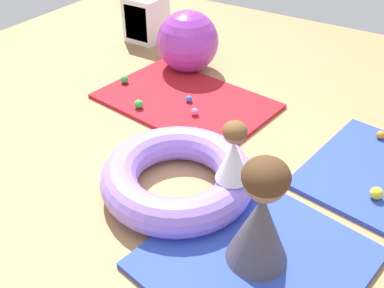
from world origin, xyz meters
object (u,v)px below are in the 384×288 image
at_px(child_in_white, 234,152).
at_px(storage_cube, 145,19).
at_px(play_ball_orange, 381,135).
at_px(play_ball_green_second, 124,79).
at_px(play_ball_green, 139,104).
at_px(play_ball_red, 195,131).
at_px(exercise_ball_large, 188,42).
at_px(play_ball_pink, 195,112).
at_px(adult_seated, 261,214).
at_px(play_ball_yellow, 377,193).
at_px(inflatable_cushion, 178,177).
at_px(play_ball_blue, 189,99).

height_order(child_in_white, storage_cube, child_in_white).
distance_m(play_ball_orange, play_ball_green_second, 2.59).
xyz_separation_m(child_in_white, play_ball_green, (-1.39, 0.71, -0.42)).
height_order(play_ball_red, storage_cube, storage_cube).
height_order(play_ball_green_second, exercise_ball_large, exercise_ball_large).
bearing_deg(play_ball_pink, play_ball_green, -161.25).
bearing_deg(adult_seated, play_ball_yellow, 139.08).
bearing_deg(play_ball_orange, inflatable_cushion, -127.50).
relative_size(adult_seated, play_ball_green, 8.87).
bearing_deg(play_ball_red, play_ball_blue, 128.39).
bearing_deg(storage_cube, play_ball_yellow, -25.51).
distance_m(child_in_white, play_ball_orange, 1.66).
distance_m(inflatable_cushion, play_ball_red, 0.72).
xyz_separation_m(play_ball_green, play_ball_blue, (0.35, 0.36, -0.01)).
distance_m(child_in_white, play_ball_green, 1.62).
height_order(adult_seated, play_ball_orange, adult_seated).
bearing_deg(play_ball_yellow, child_in_white, -144.73).
distance_m(play_ball_red, play_ball_green_second, 1.23).
relative_size(play_ball_yellow, play_ball_pink, 1.29).
relative_size(exercise_ball_large, storage_cube, 1.22).
height_order(play_ball_yellow, storage_cube, storage_cube).
distance_m(play_ball_blue, play_ball_orange, 1.79).
xyz_separation_m(play_ball_orange, storage_cube, (-3.14, 0.76, 0.20)).
bearing_deg(play_ball_yellow, play_ball_green, 177.65).
bearing_deg(play_ball_pink, inflatable_cushion, -64.98).
height_order(play_ball_blue, exercise_ball_large, exercise_ball_large).
height_order(inflatable_cushion, adult_seated, adult_seated).
bearing_deg(exercise_ball_large, play_ball_green_second, -116.98).
bearing_deg(play_ball_blue, play_ball_pink, -44.98).
bearing_deg(adult_seated, play_ball_green, -134.41).
bearing_deg(play_ball_pink, child_in_white, -45.99).
bearing_deg(storage_cube, play_ball_green, -55.04).
bearing_deg(play_ball_orange, play_ball_green, -161.14).
height_order(inflatable_cushion, play_ball_red, inflatable_cushion).
relative_size(child_in_white, play_ball_blue, 6.91).
bearing_deg(play_ball_pink, play_ball_yellow, -8.94).
xyz_separation_m(child_in_white, exercise_ball_large, (-1.48, 1.74, -0.16)).
relative_size(play_ball_green, play_ball_green_second, 1.02).
bearing_deg(exercise_ball_large, child_in_white, -49.53).
height_order(play_ball_blue, play_ball_orange, play_ball_orange).
bearing_deg(exercise_ball_large, play_ball_red, -54.44).
bearing_deg(play_ball_green_second, play_ball_yellow, -8.86).
relative_size(child_in_white, play_ball_pink, 6.20).
bearing_deg(storage_cube, child_in_white, -42.11).
bearing_deg(inflatable_cushion, play_ball_orange, 52.50).
bearing_deg(storage_cube, inflatable_cushion, -48.22).
distance_m(inflatable_cushion, play_ball_yellow, 1.46).
bearing_deg(play_ball_blue, play_ball_green, -134.07).
bearing_deg(exercise_ball_large, play_ball_orange, -7.97).
height_order(play_ball_pink, play_ball_green_second, play_ball_green_second).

